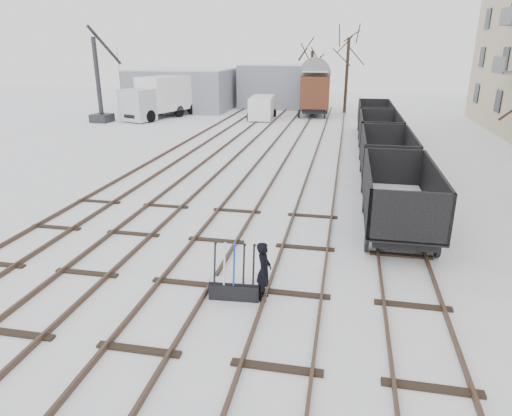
{
  "coord_description": "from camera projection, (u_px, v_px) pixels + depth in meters",
  "views": [
    {
      "loc": [
        4.09,
        -10.57,
        6.16
      ],
      "look_at": [
        1.33,
        3.23,
        1.2
      ],
      "focal_mm": 32.0,
      "sensor_mm": 36.0,
      "label": 1
    }
  ],
  "objects": [
    {
      "name": "ground",
      "position": [
        186.0,
        284.0,
        12.58
      ],
      "size": [
        120.0,
        120.0,
        0.0
      ],
      "primitive_type": "plane",
      "color": "white",
      "rests_on": "ground"
    },
    {
      "name": "tracks",
      "position": [
        270.0,
        164.0,
        25.2
      ],
      "size": [
        13.9,
        52.0,
        0.16
      ],
      "color": "black",
      "rests_on": "ground"
    },
    {
      "name": "shed_left",
      "position": [
        183.0,
        89.0,
        47.6
      ],
      "size": [
        10.0,
        8.0,
        4.1
      ],
      "color": "gray",
      "rests_on": "ground"
    },
    {
      "name": "shed_right",
      "position": [
        274.0,
        86.0,
        49.56
      ],
      "size": [
        7.0,
        6.0,
        4.5
      ],
      "color": "gray",
      "rests_on": "ground"
    },
    {
      "name": "ground_frame",
      "position": [
        235.0,
        288.0,
        11.8
      ],
      "size": [
        1.33,
        0.51,
        1.49
      ],
      "rotation": [
        0.0,
        0.0,
        0.07
      ],
      "color": "black",
      "rests_on": "ground"
    },
    {
      "name": "worker",
      "position": [
        264.0,
        271.0,
        11.59
      ],
      "size": [
        0.38,
        0.58,
        1.58
      ],
      "primitive_type": "imported",
      "rotation": [
        0.0,
        0.0,
        1.57
      ],
      "color": "black",
      "rests_on": "ground"
    },
    {
      "name": "freight_wagon_a",
      "position": [
        398.0,
        208.0,
        15.83
      ],
      "size": [
        2.33,
        5.83,
        2.38
      ],
      "color": "black",
      "rests_on": "ground"
    },
    {
      "name": "freight_wagon_b",
      "position": [
        386.0,
        164.0,
        21.75
      ],
      "size": [
        2.33,
        5.83,
        2.38
      ],
      "color": "black",
      "rests_on": "ground"
    },
    {
      "name": "freight_wagon_c",
      "position": [
        379.0,
        139.0,
        27.67
      ],
      "size": [
        2.33,
        5.83,
        2.38
      ],
      "color": "black",
      "rests_on": "ground"
    },
    {
      "name": "freight_wagon_d",
      "position": [
        374.0,
        123.0,
        33.59
      ],
      "size": [
        2.33,
        5.83,
        2.38
      ],
      "color": "black",
      "rests_on": "ground"
    },
    {
      "name": "box_van_wagon",
      "position": [
        314.0,
        90.0,
        42.89
      ],
      "size": [
        3.34,
        5.65,
        4.14
      ],
      "rotation": [
        0.0,
        0.0,
        0.09
      ],
      "color": "black",
      "rests_on": "ground"
    },
    {
      "name": "lorry",
      "position": [
        160.0,
        97.0,
        41.79
      ],
      "size": [
        4.4,
        8.48,
        3.68
      ],
      "rotation": [
        0.0,
        0.0,
        -0.35
      ],
      "color": "black",
      "rests_on": "ground"
    },
    {
      "name": "panel_van",
      "position": [
        262.0,
        107.0,
        41.3
      ],
      "size": [
        2.28,
        4.68,
        2.0
      ],
      "rotation": [
        0.0,
        0.0,
        0.07
      ],
      "color": "white",
      "rests_on": "ground"
    },
    {
      "name": "crane",
      "position": [
        101.0,
        97.0,
        39.41
      ],
      "size": [
        1.7,
        4.66,
        7.93
      ],
      "rotation": [
        0.0,
        0.0,
        -0.08
      ],
      "color": "#28282D",
      "rests_on": "ground"
    },
    {
      "name": "tree_far_left",
      "position": [
        311.0,
        81.0,
        46.83
      ],
      "size": [
        0.3,
        0.3,
        5.87
      ],
      "primitive_type": "cylinder",
      "color": "black",
      "rests_on": "ground"
    },
    {
      "name": "tree_far_right",
      "position": [
        347.0,
        76.0,
        44.43
      ],
      "size": [
        0.3,
        0.3,
        7.09
      ],
      "primitive_type": "cylinder",
      "color": "black",
      "rests_on": "ground"
    }
  ]
}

